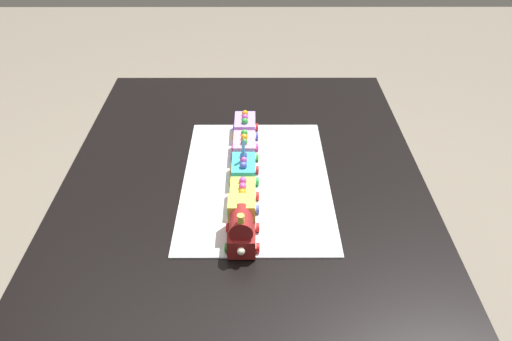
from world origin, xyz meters
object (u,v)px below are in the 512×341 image
object	(u,v)px
cake_car_hopper_turquoise	(244,170)
cake_locomotive	(242,225)
cake_car_caboose_bubblegum	(245,147)
cake_car_gondola_lemon	(243,197)
cake_car_flatbed_lavender	(246,126)
birthday_candle	(244,146)
dining_table	(244,217)

from	to	relation	value
cake_car_hopper_turquoise	cake_locomotive	bearing A→B (deg)	180.00
cake_car_caboose_bubblegum	cake_locomotive	bearing A→B (deg)	180.00
cake_locomotive	cake_car_gondola_lemon	distance (m)	0.13
cake_locomotive	cake_car_gondola_lemon	size ratio (longest dim) A/B	1.40
cake_car_gondola_lemon	cake_car_hopper_turquoise	bearing A→B (deg)	0.00
cake_car_flatbed_lavender	birthday_candle	size ratio (longest dim) A/B	1.61
cake_car_hopper_turquoise	cake_car_gondola_lemon	bearing A→B (deg)	180.00
dining_table	cake_car_gondola_lemon	xyz separation A→B (m)	(-0.08, -0.00, 0.14)
cake_car_gondola_lemon	cake_car_hopper_turquoise	world-z (taller)	same
cake_locomotive	cake_car_hopper_turquoise	size ratio (longest dim) A/B	1.40
cake_car_hopper_turquoise	cake_car_flatbed_lavender	size ratio (longest dim) A/B	1.00
cake_locomotive	cake_car_hopper_turquoise	world-z (taller)	cake_locomotive
cake_car_hopper_turquoise	cake_car_caboose_bubblegum	world-z (taller)	same
cake_locomotive	cake_car_caboose_bubblegum	world-z (taller)	cake_locomotive
cake_car_caboose_bubblegum	birthday_candle	xyz separation A→B (m)	(-0.11, 0.00, 0.07)
cake_locomotive	birthday_candle	bearing A→B (deg)	-0.00
cake_locomotive	birthday_candle	xyz separation A→B (m)	(0.25, -0.00, 0.05)
cake_locomotive	birthday_candle	distance (m)	0.26
cake_locomotive	dining_table	bearing A→B (deg)	0.36
birthday_candle	cake_car_hopper_turquoise	bearing A→B (deg)	-180.00
cake_car_caboose_bubblegum	cake_car_hopper_turquoise	bearing A→B (deg)	180.00
dining_table	birthday_candle	distance (m)	0.22
cake_car_gondola_lemon	cake_car_caboose_bubblegum	bearing A→B (deg)	0.00
dining_table	birthday_candle	world-z (taller)	birthday_candle
cake_car_gondola_lemon	cake_car_flatbed_lavender	world-z (taller)	same
dining_table	cake_locomotive	bearing A→B (deg)	-179.64
dining_table	cake_car_hopper_turquoise	world-z (taller)	cake_car_hopper_turquoise
dining_table	cake_car_caboose_bubblegum	world-z (taller)	cake_car_caboose_bubblegum
cake_car_caboose_bubblegum	cake_car_flatbed_lavender	bearing A→B (deg)	0.00
cake_car_hopper_turquoise	birthday_candle	world-z (taller)	birthday_candle
cake_car_hopper_turquoise	cake_car_caboose_bubblegum	distance (m)	0.12
cake_car_gondola_lemon	birthday_candle	xyz separation A→B (m)	(0.13, 0.00, 0.07)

